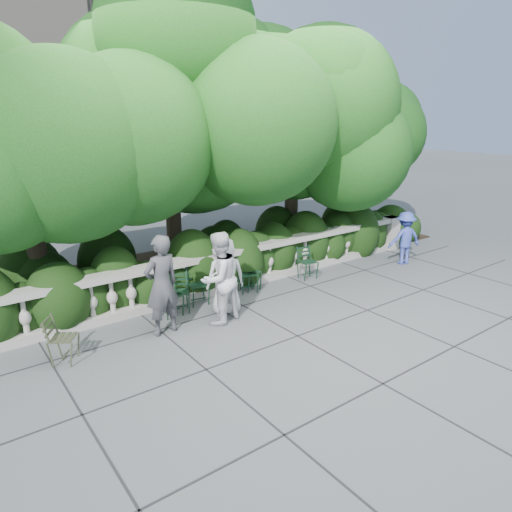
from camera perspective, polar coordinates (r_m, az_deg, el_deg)
ground at (r=9.77m, az=3.52°, el=-7.01°), size 90.00×90.00×0.00m
balustrade at (r=10.93m, az=-2.50°, el=-1.58°), size 12.00×0.44×1.00m
shrub_hedge at (r=12.05m, az=-5.67°, el=-2.28°), size 15.00×2.60×1.70m
tree_canopy at (r=11.89m, az=-3.80°, el=16.96°), size 15.04×6.52×6.78m
chair_a at (r=9.77m, az=-9.37°, el=-7.22°), size 0.58×0.60×0.84m
chair_b at (r=9.64m, az=-10.02°, el=-7.62°), size 0.47×0.50×0.84m
chair_c at (r=10.85m, az=-0.25°, el=-4.45°), size 0.46×0.50×0.84m
chair_d at (r=10.11m, az=-6.87°, el=-6.24°), size 0.51×0.55×0.84m
chair_e at (r=10.70m, az=-0.74°, el=-4.76°), size 0.55×0.58×0.84m
chair_f at (r=11.66m, az=6.82°, el=-3.01°), size 0.50×0.53×0.84m
chair_weathered at (r=8.52m, az=-21.70°, el=-12.14°), size 0.64×0.63×0.84m
person_businessman at (r=9.46m, az=-3.82°, el=-2.54°), size 0.92×0.75×1.62m
person_woman_grey at (r=8.68m, az=-11.71°, el=-3.60°), size 0.76×0.55×1.94m
person_casual_man at (r=9.00m, az=-4.67°, el=-2.79°), size 1.07×0.94×1.87m
person_older_blue at (r=13.30m, az=18.09°, el=2.14°), size 1.08×0.83×1.48m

